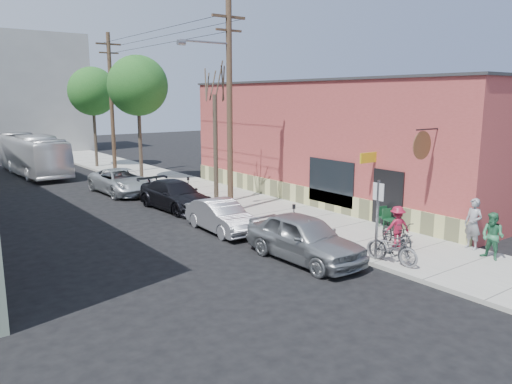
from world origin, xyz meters
TOP-DOWN VIEW (x-y plane):
  - ground at (0.00, 0.00)m, footprint 120.00×120.00m
  - sidewalk at (4.25, 11.00)m, footprint 4.50×58.00m
  - cafe_building at (8.99, 4.99)m, footprint 6.60×20.20m
  - sign_post at (2.35, -3.82)m, footprint 0.07×0.45m
  - parking_meter_near at (2.25, 0.40)m, footprint 0.14×0.14m
  - parking_meter_far at (2.25, 9.24)m, footprint 0.14×0.14m
  - utility_pole_near at (2.39, 5.37)m, footprint 3.57×0.28m
  - utility_pole_far at (2.45, 20.56)m, footprint 1.80×0.28m
  - tree_bare at (2.80, 7.24)m, footprint 0.24×0.24m
  - tree_leafy_mid at (2.80, 16.68)m, footprint 3.94×3.94m
  - tree_leafy_far at (2.80, 25.43)m, footprint 3.83×3.83m
  - patio_chair_a at (6.18, -1.16)m, footprint 0.62×0.62m
  - patio_chair_b at (5.98, -1.56)m, footprint 0.60×0.60m
  - patron_grey at (6.20, -5.15)m, footprint 0.55×0.76m
  - patron_green at (5.60, -6.22)m, footprint 0.67×0.84m
  - cyclist at (4.15, -3.31)m, footprint 1.16×0.93m
  - cyclist_bike at (4.15, -3.31)m, footprint 1.30×2.06m
  - parked_bike_a at (2.47, -4.43)m, footprint 0.75×1.91m
  - parked_bike_b at (2.48, -4.39)m, footprint 0.91×2.04m
  - car_0 at (0.59, -2.07)m, footprint 2.06×4.89m
  - car_1 at (0.32, 2.92)m, footprint 1.64×4.19m
  - car_2 at (0.80, 8.01)m, footprint 2.40×5.18m
  - car_3 at (0.21, 13.71)m, footprint 2.61×5.41m
  - bus at (-2.18, 24.70)m, footprint 2.79×10.72m

SIDE VIEW (x-z plane):
  - ground at x=0.00m, z-range 0.00..0.00m
  - sidewalk at x=4.25m, z-range 0.00..0.15m
  - patio_chair_a at x=6.18m, z-range 0.15..1.03m
  - patio_chair_b at x=5.98m, z-range 0.15..1.03m
  - cyclist_bike at x=4.15m, z-range 0.15..1.17m
  - parked_bike_b at x=2.48m, z-range 0.15..1.18m
  - car_1 at x=0.32m, z-range 0.00..1.36m
  - parked_bike_a at x=2.47m, z-range 0.15..1.27m
  - car_2 at x=0.80m, z-range 0.00..1.47m
  - car_3 at x=0.21m, z-range 0.00..1.48m
  - car_0 at x=0.59m, z-range 0.00..1.65m
  - cyclist at x=4.15m, z-range 0.15..1.72m
  - patron_green at x=5.60m, z-range 0.15..1.81m
  - parking_meter_near at x=2.25m, z-range 0.36..1.60m
  - parking_meter_far at x=2.25m, z-range 0.36..1.60m
  - patron_grey at x=6.20m, z-range 0.15..2.06m
  - bus at x=-2.18m, z-range 0.00..2.97m
  - sign_post at x=2.35m, z-range 0.43..3.23m
  - tree_bare at x=2.80m, z-range 0.15..5.84m
  - cafe_building at x=8.99m, z-range 0.00..6.61m
  - utility_pole_far at x=2.45m, z-range 0.34..10.34m
  - utility_pole_near at x=2.39m, z-range 0.41..10.41m
  - tree_leafy_far at x=2.80m, z-range 2.17..10.08m
  - tree_leafy_mid at x=2.80m, z-range 2.29..10.54m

